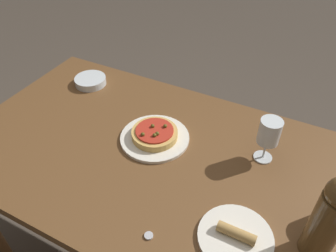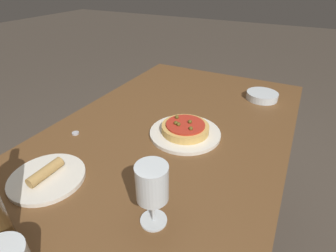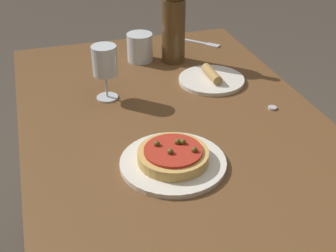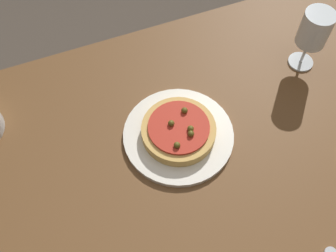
{
  "view_description": "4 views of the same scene",
  "coord_description": "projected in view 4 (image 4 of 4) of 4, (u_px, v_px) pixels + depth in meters",
  "views": [
    {
      "loc": [
        0.35,
        -0.67,
        1.53
      ],
      "look_at": [
        -0.02,
        0.05,
        0.83
      ],
      "focal_mm": 35.0,
      "sensor_mm": 36.0,
      "label": 1
    },
    {
      "loc": [
        0.63,
        0.36,
        1.23
      ],
      "look_at": [
        -0.05,
        0.01,
        0.77
      ],
      "focal_mm": 28.0,
      "sensor_mm": 36.0,
      "label": 2
    },
    {
      "loc": [
        -0.9,
        0.32,
        1.37
      ],
      "look_at": [
        -0.04,
        0.06,
        0.82
      ],
      "focal_mm": 50.0,
      "sensor_mm": 36.0,
      "label": 3
    },
    {
      "loc": [
        -0.26,
        -0.33,
        1.5
      ],
      "look_at": [
        -0.11,
        0.05,
        0.81
      ],
      "focal_mm": 42.0,
      "sensor_mm": 36.0,
      "label": 4
    }
  ],
  "objects": [
    {
      "name": "ground_plane",
      "position": [
        199.0,
        238.0,
        1.49
      ],
      "size": [
        14.0,
        14.0,
        0.0
      ],
      "primitive_type": "plane",
      "color": "#4C4238"
    },
    {
      "name": "dining_table",
      "position": [
        218.0,
        166.0,
        0.94
      ],
      "size": [
        1.46,
        0.8,
        0.74
      ],
      "color": "brown",
      "rests_on": "ground_plane"
    },
    {
      "name": "wine_glass",
      "position": [
        314.0,
        30.0,
        0.89
      ],
      "size": [
        0.07,
        0.07,
        0.16
      ],
      "color": "silver",
      "rests_on": "dining_table"
    },
    {
      "name": "pizza",
      "position": [
        179.0,
        130.0,
        0.85
      ],
      "size": [
        0.16,
        0.16,
        0.04
      ],
      "color": "tan",
      "rests_on": "dinner_plate"
    },
    {
      "name": "dinner_plate",
      "position": [
        178.0,
        135.0,
        0.87
      ],
      "size": [
        0.24,
        0.24,
        0.01
      ],
      "color": "white",
      "rests_on": "dining_table"
    }
  ]
}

